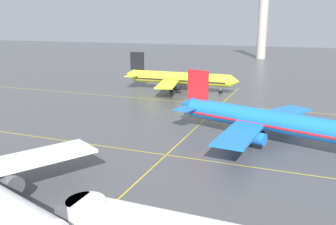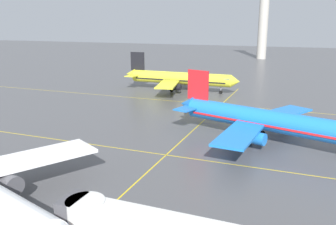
{
  "view_description": "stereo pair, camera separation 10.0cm",
  "coord_description": "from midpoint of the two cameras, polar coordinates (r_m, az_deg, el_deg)",
  "views": [
    {
      "loc": [
        19.27,
        -13.65,
        20.22
      ],
      "look_at": [
        -1.01,
        38.5,
        5.96
      ],
      "focal_mm": 38.18,
      "sensor_mm": 36.0,
      "label": 1
    },
    {
      "loc": [
        19.36,
        -13.62,
        20.22
      ],
      "look_at": [
        -1.01,
        38.5,
        5.96
      ],
      "focal_mm": 38.18,
      "sensor_mm": 36.0,
      "label": 2
    }
  ],
  "objects": [
    {
      "name": "airliner_second_row",
      "position": [
        63.32,
        15.25,
        -1.2
      ],
      "size": [
        35.64,
        30.43,
        11.31
      ],
      "color": "blue",
      "rests_on": "ground"
    },
    {
      "name": "airliner_third_row",
      "position": [
        107.15,
        1.8,
        5.48
      ],
      "size": [
        35.79,
        31.0,
        11.17
      ],
      "color": "yellow",
      "rests_on": "ground"
    },
    {
      "name": "taxiway_markings",
      "position": [
        56.2,
        -0.25,
        -6.79
      ],
      "size": [
        145.47,
        122.47,
        0.01
      ],
      "color": "yellow",
      "rests_on": "ground"
    },
    {
      "name": "control_tower",
      "position": [
        208.75,
        15.07,
        14.97
      ],
      "size": [
        8.82,
        8.82,
        42.52
      ],
      "color": "#ADA89E",
      "rests_on": "ground"
    }
  ]
}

